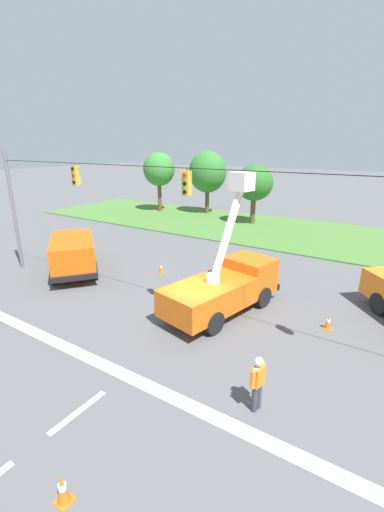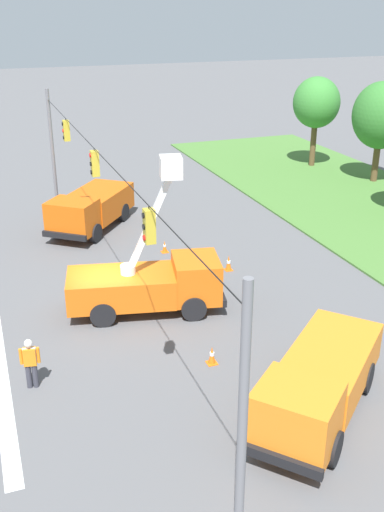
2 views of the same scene
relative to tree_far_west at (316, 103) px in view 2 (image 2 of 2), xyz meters
The scene contains 11 objects.
ground_plane 26.75m from the tree_far_west, 48.72° to the right, with size 200.00×200.00×0.00m, color #565659.
signal_gantry 26.29m from the tree_far_west, 48.80° to the right, with size 26.20×0.33×7.20m.
tree_far_west is the anchor object (origin of this frame).
tree_west 5.56m from the tree_far_west, 19.24° to the left, with size 4.18×3.69×6.82m.
utility_truck_bucket_lift 25.69m from the tree_far_west, 45.17° to the right, with size 3.55×6.54×6.33m.
utility_truck_support_near 30.49m from the tree_far_west, 30.29° to the right, with size 6.02×6.38×2.22m.
utility_truck_support_far 20.29m from the tree_far_west, 67.29° to the right, with size 6.38×5.76×2.20m.
road_worker 31.96m from the tree_far_west, 46.87° to the right, with size 0.31×0.64×1.77m.
traffic_cone_foreground_left 20.42m from the tree_far_west, 51.82° to the right, with size 0.36×0.36×0.62m.
traffic_cone_mid_left 28.60m from the tree_far_west, 37.44° to the right, with size 0.36×0.36×0.67m.
traffic_cone_mid_right 20.98m from the tree_far_west, 41.26° to the right, with size 0.36×0.36×0.74m.
Camera 2 is at (21.41, -4.12, 11.58)m, focal length 42.00 mm.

